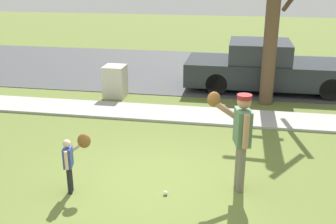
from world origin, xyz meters
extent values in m
plane|color=olive|center=(0.00, 3.50, 0.00)|extent=(48.00, 48.00, 0.00)
cube|color=#A3A39E|center=(0.00, 3.60, 0.03)|extent=(36.00, 1.20, 0.06)
cube|color=#424244|center=(0.00, 8.60, 0.01)|extent=(36.00, 6.80, 0.02)
cylinder|color=#6B6656|center=(1.44, 0.03, 0.42)|extent=(0.13, 0.13, 0.84)
cylinder|color=#6B6656|center=(1.41, 0.19, 0.42)|extent=(0.13, 0.13, 0.84)
cube|color=#4C7251|center=(1.43, 0.11, 1.14)|extent=(0.31, 0.44, 0.60)
sphere|color=#A87A5B|center=(1.43, 0.11, 1.57)|extent=(0.23, 0.23, 0.23)
cylinder|color=maroon|center=(1.43, 0.11, 1.65)|extent=(0.24, 0.24, 0.07)
cylinder|color=#A87A5B|center=(1.48, -0.13, 1.16)|extent=(0.10, 0.10, 0.56)
cylinder|color=#A87A5B|center=(1.13, 0.30, 1.35)|extent=(0.52, 0.21, 0.40)
ellipsoid|color=brown|center=(0.93, 0.26, 1.54)|extent=(0.25, 0.18, 0.26)
cylinder|color=black|center=(-1.37, -0.46, 0.24)|extent=(0.08, 0.08, 0.48)
cylinder|color=black|center=(-1.35, -0.56, 0.24)|extent=(0.08, 0.08, 0.48)
cube|color=#33478C|center=(-1.36, -0.51, 0.65)|extent=(0.18, 0.25, 0.34)
sphere|color=beige|center=(-1.36, -0.51, 0.90)|extent=(0.13, 0.13, 0.13)
cylinder|color=beige|center=(-1.25, -0.34, 0.77)|extent=(0.30, 0.12, 0.23)
ellipsoid|color=brown|center=(-1.15, -0.31, 0.88)|extent=(0.25, 0.18, 0.26)
cylinder|color=beige|center=(-1.33, -0.65, 0.66)|extent=(0.06, 0.06, 0.32)
sphere|color=white|center=(0.23, -0.32, 0.04)|extent=(0.07, 0.07, 0.07)
cube|color=beige|center=(-2.25, 4.88, 0.46)|extent=(0.60, 0.63, 0.92)
cylinder|color=brown|center=(2.09, 5.00, 2.28)|extent=(0.37, 0.37, 4.56)
cube|color=#23282D|center=(2.28, 6.45, 0.55)|extent=(5.20, 1.95, 0.70)
cube|color=#2D333D|center=(1.89, 6.45, 1.20)|extent=(1.82, 1.79, 0.60)
cylinder|color=black|center=(3.89, 7.32, 0.34)|extent=(0.64, 0.22, 0.64)
cylinder|color=black|center=(3.89, 5.59, 0.34)|extent=(0.64, 0.22, 0.64)
cylinder|color=black|center=(0.67, 7.32, 0.34)|extent=(0.64, 0.22, 0.64)
cylinder|color=black|center=(0.67, 5.59, 0.34)|extent=(0.64, 0.22, 0.64)
camera|label=1|loc=(1.33, -6.15, 3.57)|focal=43.46mm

